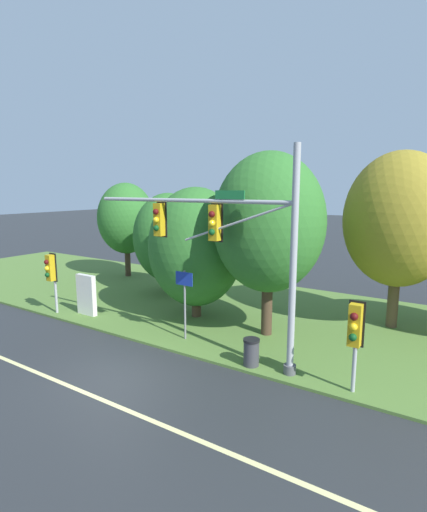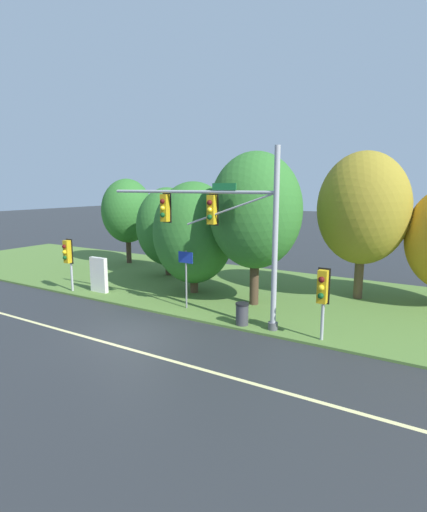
{
  "view_description": "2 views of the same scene",
  "coord_description": "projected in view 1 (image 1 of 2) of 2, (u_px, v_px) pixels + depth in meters",
  "views": [
    {
      "loc": [
        9.14,
        -8.27,
        5.99
      ],
      "look_at": [
        0.83,
        4.45,
        3.38
      ],
      "focal_mm": 28.0,
      "sensor_mm": 36.0,
      "label": 1
    },
    {
      "loc": [
        10.5,
        -11.22,
        5.79
      ],
      "look_at": [
        0.99,
        4.51,
        2.55
      ],
      "focal_mm": 28.0,
      "sensor_mm": 36.0,
      "label": 2
    }
  ],
  "objects": [
    {
      "name": "ground_plane",
      "position": [
        116.0,
        377.0,
        12.77
      ],
      "size": [
        160.0,
        160.0,
        0.0
      ],
      "primitive_type": "plane",
      "color": "#282B2D"
    },
    {
      "name": "lane_stripe",
      "position": [
        86.0,
        393.0,
        11.78
      ],
      "size": [
        36.0,
        0.16,
        0.01
      ],
      "primitive_type": "cube",
      "color": "beige",
      "rests_on": "ground"
    },
    {
      "name": "grass_verge",
      "position": [
        242.0,
        310.0,
        19.56
      ],
      "size": [
        48.0,
        11.5,
        0.1
      ],
      "primitive_type": "cube",
      "color": "#517533",
      "rests_on": "ground"
    },
    {
      "name": "traffic_signal_mast",
      "position": [
        229.0,
        239.0,
        13.31
      ],
      "size": [
        8.41,
        0.49,
        7.18
      ],
      "color": "#9EA0A5",
      "rests_on": "grass_verge"
    },
    {
      "name": "pedestrian_signal_near_kerb",
      "position": [
        51.0,
        271.0,
        18.55
      ],
      "size": [
        0.46,
        0.55,
        2.88
      ],
      "color": "#9EA0A5",
      "rests_on": "grass_verge"
    },
    {
      "name": "pedestrian_signal_further_along",
      "position": [
        355.0,
        330.0,
        11.21
      ],
      "size": [
        0.46,
        0.55,
        2.76
      ],
      "color": "#9EA0A5",
      "rests_on": "grass_verge"
    },
    {
      "name": "route_sign_post",
      "position": [
        185.0,
        294.0,
        15.43
      ],
      "size": [
        0.79,
        0.08,
        2.74
      ],
      "color": "slate",
      "rests_on": "grass_verge"
    },
    {
      "name": "tree_nearest_road",
      "position": [
        126.0,
        219.0,
        26.33
      ],
      "size": [
        3.73,
        3.73,
        6.21
      ],
      "color": "#423021",
      "rests_on": "grass_verge"
    },
    {
      "name": "tree_left_of_mast",
      "position": [
        169.0,
        238.0,
        22.31
      ],
      "size": [
        3.96,
        3.96,
        5.61
      ],
      "color": "#423021",
      "rests_on": "grass_verge"
    },
    {
      "name": "tree_behind_signpost",
      "position": [
        196.0,
        247.0,
        17.99
      ],
      "size": [
        4.31,
        4.31,
        5.93
      ],
      "color": "#4C3823",
      "rests_on": "grass_verge"
    },
    {
      "name": "tree_mid_verge",
      "position": [
        269.0,
        223.0,
        15.51
      ],
      "size": [
        4.38,
        4.38,
        7.28
      ],
      "color": "#423021",
      "rests_on": "grass_verge"
    },
    {
      "name": "tree_tall_centre",
      "position": [
        399.0,
        220.0,
        16.36
      ],
      "size": [
        4.46,
        4.46,
        7.38
      ],
      "color": "brown",
      "rests_on": "grass_verge"
    },
    {
      "name": "info_kiosk",
      "position": [
        86.0,
        295.0,
        18.61
      ],
      "size": [
        1.1,
        0.24,
        1.9
      ],
      "color": "silver",
      "rests_on": "grass_verge"
    },
    {
      "name": "trash_bin",
      "position": [
        251.0,
        352.0,
        13.31
      ],
      "size": [
        0.56,
        0.56,
        0.93
      ],
      "color": "#38383D",
      "rests_on": "grass_verge"
    }
  ]
}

